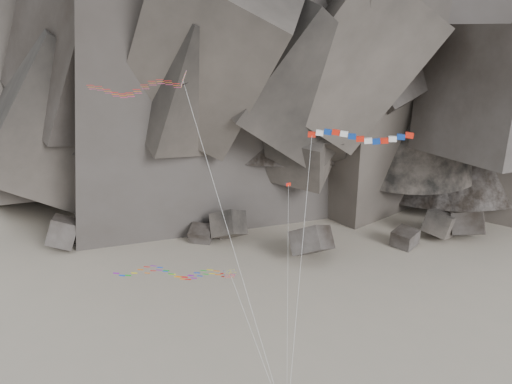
{
  "coord_description": "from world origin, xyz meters",
  "views": [
    {
      "loc": [
        2.46,
        -47.83,
        39.05
      ],
      "look_at": [
        0.12,
        6.0,
        20.33
      ],
      "focal_mm": 35.0,
      "sensor_mm": 36.0,
      "label": 1
    }
  ],
  "objects_px": {
    "pennant_kite": "(288,232)",
    "delta_kite": "(131,88)",
    "banner_kite": "(359,138)",
    "parafoil_kite": "(167,272)"
  },
  "relations": [
    {
      "from": "parafoil_kite",
      "to": "delta_kite",
      "type": "bearing_deg",
      "value": 152.9
    },
    {
      "from": "pennant_kite",
      "to": "delta_kite",
      "type": "bearing_deg",
      "value": 152.1
    },
    {
      "from": "parafoil_kite",
      "to": "pennant_kite",
      "type": "relative_size",
      "value": 0.98
    },
    {
      "from": "delta_kite",
      "to": "banner_kite",
      "type": "xyz_separation_m",
      "value": [
        23.1,
        1.54,
        -5.19
      ]
    },
    {
      "from": "parafoil_kite",
      "to": "pennant_kite",
      "type": "height_order",
      "value": "pennant_kite"
    },
    {
      "from": "banner_kite",
      "to": "parafoil_kite",
      "type": "xyz_separation_m",
      "value": [
        -20.39,
        -2.66,
        -14.66
      ]
    },
    {
      "from": "banner_kite",
      "to": "pennant_kite",
      "type": "height_order",
      "value": "banner_kite"
    },
    {
      "from": "delta_kite",
      "to": "pennant_kite",
      "type": "relative_size",
      "value": 1.62
    },
    {
      "from": "banner_kite",
      "to": "parafoil_kite",
      "type": "bearing_deg",
      "value": -164.79
    },
    {
      "from": "banner_kite",
      "to": "pennant_kite",
      "type": "xyz_separation_m",
      "value": [
        -7.23,
        -1.51,
        -10.15
      ]
    }
  ]
}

